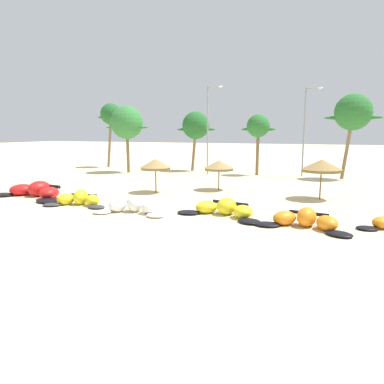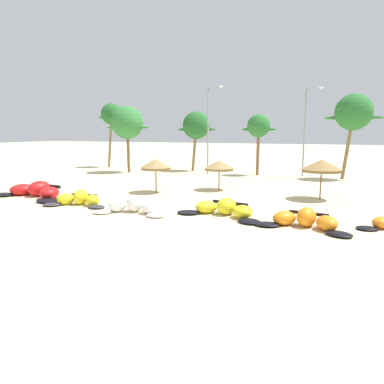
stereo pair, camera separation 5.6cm
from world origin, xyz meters
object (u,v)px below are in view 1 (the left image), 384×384
at_px(beach_umbrella_middle, 219,165).
at_px(palm_leftmost, 111,115).
at_px(kite_left, 79,199).
at_px(kite_left_of_center, 133,206).
at_px(lamppost_west, 209,126).
at_px(beach_umbrella_near_palms, 322,166).
at_px(kite_center, 224,209).
at_px(palm_left_of_gap, 196,126).
at_px(palm_center_left, 258,127).
at_px(palm_center_right, 353,113).
at_px(palm_left, 127,123).
at_px(beach_umbrella_near_van, 156,164).
at_px(lamppost_west_center, 305,128).
at_px(kite_right_of_center, 305,220).
at_px(kite_far_left, 35,191).

xyz_separation_m(beach_umbrella_middle, palm_leftmost, (-20.25, 13.81, 5.13)).
xyz_separation_m(kite_left, kite_left_of_center, (4.65, -0.60, 0.01)).
bearing_deg(lamppost_west, beach_umbrella_near_palms, -42.00).
xyz_separation_m(kite_center, palm_left_of_gap, (-10.71, 22.67, 5.32)).
height_order(palm_center_left, palm_center_right, palm_center_right).
bearing_deg(kite_center, palm_center_left, 96.57).
relative_size(palm_leftmost, palm_left, 1.10).
height_order(beach_umbrella_near_van, lamppost_west_center, lamppost_west_center).
height_order(palm_leftmost, palm_center_left, palm_leftmost).
bearing_deg(palm_left, kite_left, -67.56).
bearing_deg(beach_umbrella_middle, kite_right_of_center, -51.57).
height_order(kite_left, beach_umbrella_middle, beach_umbrella_middle).
bearing_deg(palm_leftmost, kite_left_of_center, -53.46).
bearing_deg(beach_umbrella_near_palms, beach_umbrella_near_van, -171.63).
distance_m(beach_umbrella_near_van, palm_leftmost, 23.72).
relative_size(beach_umbrella_middle, lamppost_west, 0.26).
distance_m(kite_left, kite_center, 10.18).
bearing_deg(kite_left_of_center, lamppost_west, 96.36).
bearing_deg(lamppost_west_center, beach_umbrella_near_palms, -80.22).
bearing_deg(kite_left, beach_umbrella_near_palms, 29.25).
bearing_deg(kite_left, beach_umbrella_near_van, 69.74).
relative_size(beach_umbrella_near_palms, palm_center_right, 0.34).
bearing_deg(kite_left_of_center, palm_left, 122.66).
bearing_deg(beach_umbrella_near_van, kite_far_left, -145.53).
height_order(beach_umbrella_middle, palm_center_left, palm_center_left).
xyz_separation_m(kite_center, palm_center_left, (-2.42, 20.98, 5.13)).
bearing_deg(palm_center_right, kite_center, -109.35).
xyz_separation_m(kite_left_of_center, palm_center_right, (12.90, 22.47, 6.51)).
distance_m(palm_center_left, palm_center_right, 9.91).
bearing_deg(kite_left, palm_left_of_gap, 91.38).
distance_m(palm_left, palm_left_of_gap, 8.62).
xyz_separation_m(kite_left_of_center, palm_leftmost, (-17.98, 24.26, 6.87)).
bearing_deg(kite_right_of_center, beach_umbrella_near_palms, 87.82).
height_order(kite_far_left, beach_umbrella_near_van, beach_umbrella_near_van).
distance_m(beach_umbrella_middle, palm_left, 17.53).
distance_m(lamppost_west, lamppost_west_center, 10.79).
bearing_deg(kite_right_of_center, lamppost_west_center, 95.23).
relative_size(kite_right_of_center, beach_umbrella_near_palms, 1.73).
distance_m(kite_center, beach_umbrella_middle, 9.77).
height_order(beach_umbrella_near_van, palm_left_of_gap, palm_left_of_gap).
relative_size(kite_far_left, kite_right_of_center, 1.41).
bearing_deg(kite_left_of_center, palm_left_of_gap, 102.22).
distance_m(kite_far_left, kite_left, 5.44).
distance_m(beach_umbrella_near_van, lamppost_west, 13.92).
xyz_separation_m(beach_umbrella_near_van, palm_leftmost, (-15.79, 17.00, 4.92)).
bearing_deg(palm_center_right, beach_umbrella_near_palms, -99.73).
bearing_deg(palm_center_right, palm_left, -172.83).
relative_size(kite_center, palm_center_left, 0.81).
distance_m(beach_umbrella_middle, palm_center_left, 12.43).
height_order(palm_left, palm_center_right, palm_center_right).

